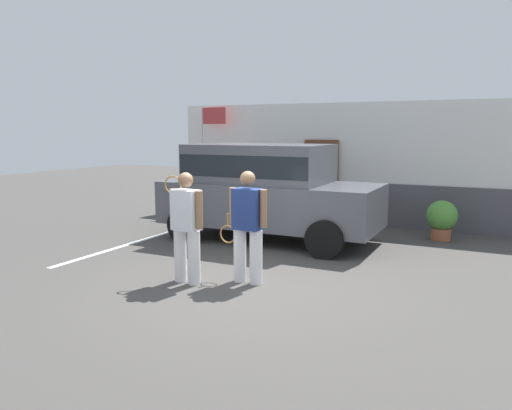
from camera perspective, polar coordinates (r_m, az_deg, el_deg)
The scene contains 8 objects.
ground_plane at distance 7.81m, azimuth -1.91°, elevation -8.98°, with size 40.00×40.00×0.00m, color #423F3D.
parking_stripe_0 at distance 10.86m, azimuth -13.74°, elevation -4.18°, with size 0.12×4.40×0.01m, color silver.
house_frontage at distance 12.93m, azimuth 10.59°, elevation 4.28°, with size 9.62×0.40×3.02m.
parked_suv at distance 10.67m, azimuth 1.09°, elevation 2.06°, with size 4.62×2.20×2.05m.
tennis_player_man at distance 7.74m, azimuth -7.94°, elevation -2.35°, with size 0.77×0.32×1.72m.
tennis_player_woman at distance 7.67m, azimuth -0.97°, elevation -2.37°, with size 0.90×0.29×1.74m.
potted_plant_by_porch at distance 11.46m, azimuth 20.39°, elevation -1.41°, with size 0.65×0.65×0.86m.
flag_pole at distance 14.14m, azimuth -5.49°, elevation 7.45°, with size 0.80×0.07×3.01m.
Camera 1 is at (3.58, -6.53, 2.35)m, focal length 35.14 mm.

